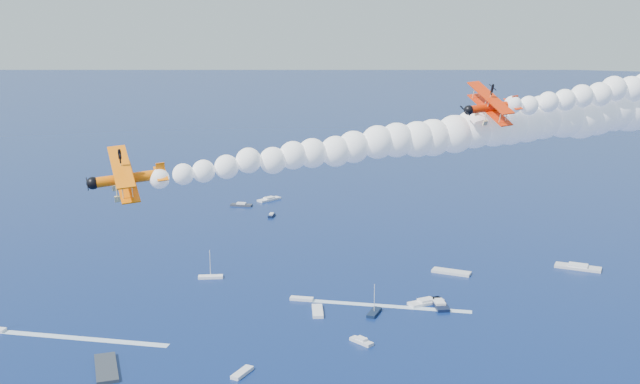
% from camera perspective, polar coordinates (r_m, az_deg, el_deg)
% --- Properties ---
extents(biplane_lead, '(11.75, 11.97, 8.18)m').
position_cam_1_polar(biplane_lead, '(94.18, 12.78, 6.23)').
color(biplane_lead, red).
extents(biplane_trail, '(13.35, 13.79, 8.90)m').
position_cam_1_polar(biplane_trail, '(84.47, -14.20, 1.00)').
color(biplane_trail, '#FF6D05').
extents(smoke_trail_trail, '(74.48, 74.07, 12.21)m').
position_cam_1_polar(smoke_trail_trail, '(93.63, 7.92, 4.12)').
color(smoke_trail_trail, white).
extents(spectator_boats, '(227.82, 164.71, 0.70)m').
position_cam_1_polar(spectator_boats, '(174.57, 11.45, -9.83)').
color(spectator_boats, white).
rests_on(spectator_boats, ground).
extents(boat_wakes, '(253.68, 100.64, 0.04)m').
position_cam_1_polar(boat_wakes, '(159.72, 19.72, -12.72)').
color(boat_wakes, white).
rests_on(boat_wakes, ground).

